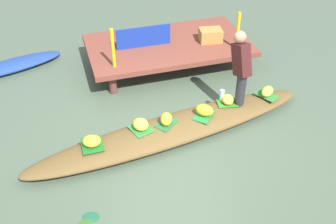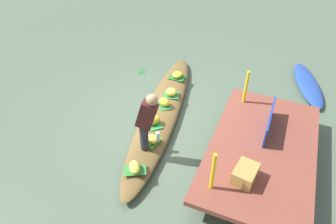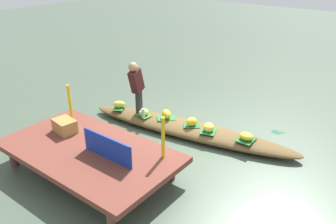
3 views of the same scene
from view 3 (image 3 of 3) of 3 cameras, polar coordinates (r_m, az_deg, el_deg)
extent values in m
plane|color=#475745|center=(7.48, 3.28, -3.69)|extent=(40.00, 40.00, 0.00)
cube|color=brown|center=(6.20, -13.12, -6.41)|extent=(3.20, 1.80, 0.10)
cylinder|color=brown|center=(6.00, 0.55, -9.55)|extent=(0.14, 0.14, 0.38)
cylinder|color=brown|center=(7.59, -15.13, -2.53)|extent=(0.14, 0.14, 0.38)
cylinder|color=brown|center=(5.16, -9.51, -16.67)|extent=(0.14, 0.14, 0.38)
cylinder|color=brown|center=(6.95, -24.42, -6.79)|extent=(0.14, 0.14, 0.38)
ellipsoid|color=brown|center=(7.42, 3.30, -2.86)|extent=(4.88, 1.51, 0.25)
cube|color=#246232|center=(7.29, 3.95, -2.27)|extent=(0.42, 0.40, 0.01)
ellipsoid|color=yellow|center=(7.25, 3.98, -1.63)|extent=(0.26, 0.30, 0.19)
cube|color=#1C6221|center=(6.93, 12.90, -4.48)|extent=(0.32, 0.38, 0.01)
ellipsoid|color=gold|center=(6.90, 12.95, -3.97)|extent=(0.33, 0.31, 0.14)
cube|color=#217735|center=(7.60, -0.28, -1.02)|extent=(0.47, 0.47, 0.01)
ellipsoid|color=gold|center=(7.56, -0.28, -0.36)|extent=(0.35, 0.34, 0.19)
cube|color=#327521|center=(7.75, -4.06, -0.55)|extent=(0.38, 0.31, 0.01)
ellipsoid|color=yellow|center=(7.72, -4.08, -0.04)|extent=(0.24, 0.28, 0.15)
cube|color=#2C7431|center=(8.21, -8.11, 0.77)|extent=(0.39, 0.46, 0.01)
ellipsoid|color=yellow|center=(8.18, -8.14, 1.28)|extent=(0.33, 0.31, 0.16)
cube|color=#2B7335|center=(7.11, 6.76, -3.17)|extent=(0.39, 0.42, 0.01)
ellipsoid|color=yellow|center=(7.07, 6.79, -2.54)|extent=(0.31, 0.33, 0.18)
cylinder|color=#28282D|center=(7.79, -4.87, 1.75)|extent=(0.16, 0.16, 0.55)
cube|color=#3F1919|center=(7.54, -5.32, 5.21)|extent=(0.24, 0.44, 0.58)
sphere|color=#9E7556|center=(7.35, -5.86, 7.50)|extent=(0.20, 0.20, 0.20)
cylinder|color=#A7D3E0|center=(7.60, -4.16, -0.21)|extent=(0.08, 0.08, 0.22)
cube|color=#163197|center=(5.73, -10.11, -5.90)|extent=(1.08, 0.03, 0.41)
cylinder|color=yellow|center=(5.61, -0.82, -4.29)|extent=(0.06, 0.06, 0.74)
cylinder|color=yellow|center=(7.19, -16.05, 1.58)|extent=(0.06, 0.06, 0.74)
cube|color=#A3773A|center=(6.79, -16.85, -2.22)|extent=(0.48, 0.38, 0.25)
ellipsoid|color=#305A23|center=(7.93, 18.02, -3.18)|extent=(0.32, 0.20, 0.01)
ellipsoid|color=#1D563B|center=(7.91, 17.59, -3.22)|extent=(0.29, 0.26, 0.01)
camera|label=1|loc=(10.44, 28.79, 25.57)|focal=43.22mm
camera|label=2|loc=(9.06, -34.98, 25.92)|focal=32.64mm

